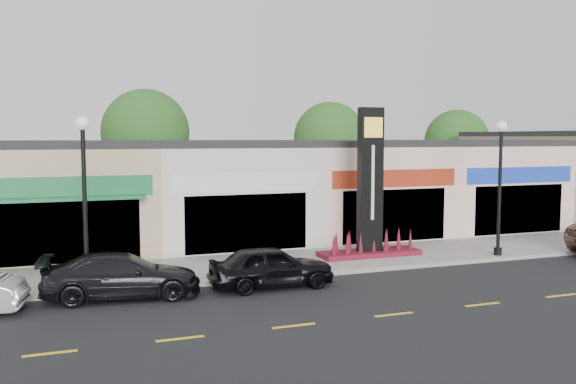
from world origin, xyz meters
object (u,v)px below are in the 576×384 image
Objects in this scene: pylon_sign at (370,204)px; car_black_sedan at (271,266)px; lamp_west_near at (84,185)px; lamp_east_near at (500,174)px; car_dark_sedan at (122,276)px.

pylon_sign is 6.27m from car_black_sedan.
car_black_sedan is at bearing -13.38° from lamp_west_near.
car_dark_sedan is at bearing -176.08° from lamp_east_near.
lamp_west_near is 0.91× the size of pylon_sign.
car_black_sedan is (-10.24, -1.37, -2.77)m from lamp_east_near.
pylon_sign is at bearing -68.12° from car_dark_sedan.
pylon_sign is (-5.00, 1.70, -1.20)m from lamp_east_near.
car_black_sedan is (5.76, -1.37, -2.77)m from lamp_west_near.
lamp_west_near and lamp_east_near have the same top height.
car_dark_sedan is 4.78m from car_black_sedan.
pylon_sign is at bearing -59.59° from car_black_sedan.
lamp_west_near is 1.14× the size of car_dark_sedan.
lamp_east_near is 10.70m from car_black_sedan.
lamp_east_near is 0.91× the size of pylon_sign.
lamp_west_near is 1.00× the size of lamp_east_near.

